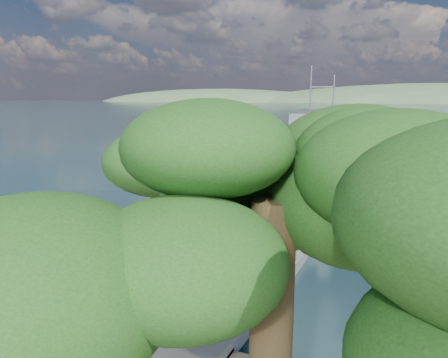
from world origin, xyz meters
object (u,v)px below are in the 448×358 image
at_px(soldier, 152,217).
at_px(overhang_tree, 249,202).
at_px(military_truck, 231,187).
at_px(landing_craft, 301,163).

relative_size(soldier, overhang_tree, 0.28).
bearing_deg(overhang_tree, military_truck, 113.63).
distance_m(landing_craft, overhang_tree, 33.41).
distance_m(landing_craft, soldier, 22.31).
height_order(soldier, overhang_tree, overhang_tree).
distance_m(military_truck, overhang_tree, 14.46).
relative_size(landing_craft, military_truck, 4.10).
relative_size(landing_craft, overhang_tree, 5.11).
bearing_deg(landing_craft, military_truck, -88.52).
bearing_deg(overhang_tree, landing_craft, 102.34).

